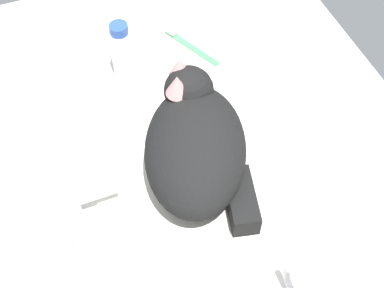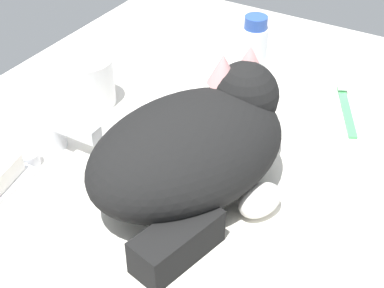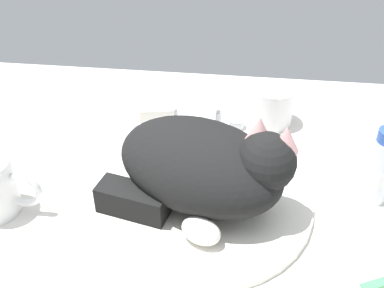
% 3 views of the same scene
% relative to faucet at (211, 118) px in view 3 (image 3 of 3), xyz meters
% --- Properties ---
extents(ground_plane, '(1.10, 0.83, 0.03)m').
position_rel_faucet_xyz_m(ground_plane, '(0.00, -0.20, -0.04)').
color(ground_plane, silver).
extents(sink_basin, '(0.34, 0.34, 0.01)m').
position_rel_faucet_xyz_m(sink_basin, '(0.00, -0.20, -0.02)').
color(sink_basin, white).
rests_on(sink_basin, ground_plane).
extents(faucet, '(0.12, 0.10, 0.05)m').
position_rel_faucet_xyz_m(faucet, '(0.00, 0.00, 0.00)').
color(faucet, silver).
rests_on(faucet, ground_plane).
extents(cat, '(0.29, 0.24, 0.15)m').
position_rel_faucet_xyz_m(cat, '(0.01, -0.20, 0.05)').
color(cat, black).
rests_on(cat, sink_basin).
extents(rinse_cup, '(0.08, 0.08, 0.07)m').
position_rel_faucet_xyz_m(rinse_cup, '(0.11, 0.04, 0.01)').
color(rinse_cup, white).
rests_on(rinse_cup, ground_plane).
extents(soap_dish, '(0.09, 0.06, 0.01)m').
position_rel_faucet_xyz_m(soap_dish, '(-0.10, 0.01, -0.02)').
color(soap_dish, white).
rests_on(soap_dish, ground_plane).
extents(soap_bar, '(0.07, 0.06, 0.02)m').
position_rel_faucet_xyz_m(soap_bar, '(-0.10, 0.01, 0.00)').
color(soap_bar, white).
rests_on(soap_bar, soap_dish).
extents(toothpaste_bottle, '(0.04, 0.04, 0.12)m').
position_rel_faucet_xyz_m(toothpaste_bottle, '(0.26, -0.16, 0.03)').
color(toothpaste_bottle, white).
rests_on(toothpaste_bottle, ground_plane).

